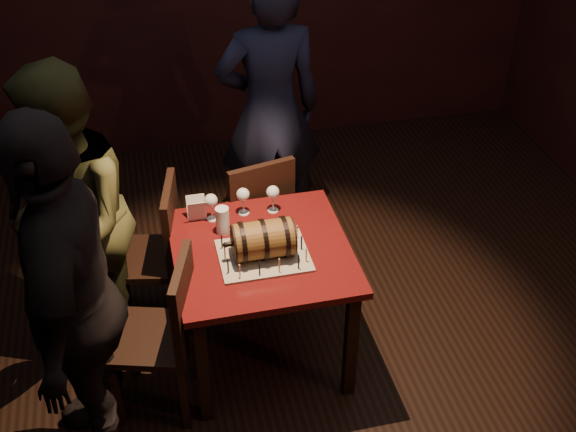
{
  "coord_description": "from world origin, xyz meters",
  "views": [
    {
      "loc": [
        -0.7,
        -2.76,
        3.05
      ],
      "look_at": [
        -0.05,
        0.05,
        0.95
      ],
      "focal_mm": 45.0,
      "sensor_mm": 36.0,
      "label": 1
    }
  ],
  "objects_px": {
    "barrel_cake": "(263,240)",
    "wine_glass_left": "(211,202)",
    "person_back": "(270,112)",
    "chair_back": "(256,215)",
    "wine_glass_mid": "(243,196)",
    "person_left_rear": "(71,222)",
    "pub_table": "(262,265)",
    "chair_left_rear": "(156,248)",
    "chair_left_front": "(167,329)",
    "person_left_front": "(73,301)",
    "pint_of_ale": "(223,221)",
    "wine_glass_right": "(273,193)"
  },
  "relations": [
    {
      "from": "barrel_cake",
      "to": "pint_of_ale",
      "type": "distance_m",
      "value": 0.3
    },
    {
      "from": "chair_left_front",
      "to": "person_back",
      "type": "distance_m",
      "value": 1.62
    },
    {
      "from": "wine_glass_mid",
      "to": "barrel_cake",
      "type": "bearing_deg",
      "value": -85.4
    },
    {
      "from": "pint_of_ale",
      "to": "chair_back",
      "type": "relative_size",
      "value": 0.16
    },
    {
      "from": "wine_glass_right",
      "to": "pint_of_ale",
      "type": "distance_m",
      "value": 0.32
    },
    {
      "from": "person_back",
      "to": "person_left_rear",
      "type": "height_order",
      "value": "person_back"
    },
    {
      "from": "chair_left_rear",
      "to": "chair_left_front",
      "type": "height_order",
      "value": "same"
    },
    {
      "from": "chair_back",
      "to": "wine_glass_mid",
      "type": "bearing_deg",
      "value": -112.67
    },
    {
      "from": "chair_left_front",
      "to": "person_left_front",
      "type": "relative_size",
      "value": 0.5
    },
    {
      "from": "pint_of_ale",
      "to": "chair_back",
      "type": "bearing_deg",
      "value": 58.99
    },
    {
      "from": "wine_glass_right",
      "to": "chair_left_front",
      "type": "bearing_deg",
      "value": -140.39
    },
    {
      "from": "person_left_rear",
      "to": "pub_table",
      "type": "bearing_deg",
      "value": 72.21
    },
    {
      "from": "wine_glass_mid",
      "to": "wine_glass_left",
      "type": "bearing_deg",
      "value": -174.65
    },
    {
      "from": "chair_left_rear",
      "to": "person_left_rear",
      "type": "xyz_separation_m",
      "value": [
        -0.41,
        -0.1,
        0.33
      ]
    },
    {
      "from": "person_back",
      "to": "wine_glass_left",
      "type": "bearing_deg",
      "value": 57.0
    },
    {
      "from": "wine_glass_left",
      "to": "person_left_rear",
      "type": "xyz_separation_m",
      "value": [
        -0.72,
        0.01,
        -0.02
      ]
    },
    {
      "from": "person_back",
      "to": "chair_back",
      "type": "bearing_deg",
      "value": 67.12
    },
    {
      "from": "wine_glass_mid",
      "to": "person_back",
      "type": "height_order",
      "value": "person_back"
    },
    {
      "from": "pub_table",
      "to": "wine_glass_right",
      "type": "height_order",
      "value": "wine_glass_right"
    },
    {
      "from": "pub_table",
      "to": "person_left_front",
      "type": "height_order",
      "value": "person_left_front"
    },
    {
      "from": "wine_glass_right",
      "to": "chair_left_rear",
      "type": "bearing_deg",
      "value": 170.59
    },
    {
      "from": "wine_glass_left",
      "to": "person_left_rear",
      "type": "bearing_deg",
      "value": 179.41
    },
    {
      "from": "person_back",
      "to": "chair_left_front",
      "type": "bearing_deg",
      "value": 57.21
    },
    {
      "from": "pub_table",
      "to": "pint_of_ale",
      "type": "bearing_deg",
      "value": 132.04
    },
    {
      "from": "person_back",
      "to": "person_left_front",
      "type": "xyz_separation_m",
      "value": [
        -1.18,
        -1.51,
        0.0
      ]
    },
    {
      "from": "pub_table",
      "to": "chair_left_rear",
      "type": "height_order",
      "value": "chair_left_rear"
    },
    {
      "from": "pub_table",
      "to": "person_left_front",
      "type": "xyz_separation_m",
      "value": [
        -0.9,
        -0.39,
        0.29
      ]
    },
    {
      "from": "wine_glass_left",
      "to": "wine_glass_mid",
      "type": "xyz_separation_m",
      "value": [
        0.17,
        0.02,
        -0.0
      ]
    },
    {
      "from": "barrel_cake",
      "to": "pint_of_ale",
      "type": "bearing_deg",
      "value": 123.65
    },
    {
      "from": "wine_glass_left",
      "to": "person_back",
      "type": "xyz_separation_m",
      "value": [
        0.49,
        0.81,
        0.06
      ]
    },
    {
      "from": "wine_glass_left",
      "to": "chair_left_rear",
      "type": "bearing_deg",
      "value": 160.77
    },
    {
      "from": "wine_glass_mid",
      "to": "pint_of_ale",
      "type": "height_order",
      "value": "wine_glass_mid"
    },
    {
      "from": "wine_glass_right",
      "to": "person_back",
      "type": "distance_m",
      "value": 0.83
    },
    {
      "from": "chair_left_rear",
      "to": "person_left_front",
      "type": "bearing_deg",
      "value": -115.09
    },
    {
      "from": "chair_back",
      "to": "chair_left_front",
      "type": "xyz_separation_m",
      "value": [
        -0.61,
        -0.83,
        0.0
      ]
    },
    {
      "from": "barrel_cake",
      "to": "chair_back",
      "type": "xyz_separation_m",
      "value": [
        0.08,
        0.67,
        -0.34
      ]
    },
    {
      "from": "chair_back",
      "to": "person_left_rear",
      "type": "bearing_deg",
      "value": -164.19
    },
    {
      "from": "barrel_cake",
      "to": "wine_glass_mid",
      "type": "relative_size",
      "value": 2.21
    },
    {
      "from": "wine_glass_right",
      "to": "chair_left_rear",
      "type": "relative_size",
      "value": 0.17
    },
    {
      "from": "chair_left_front",
      "to": "person_left_front",
      "type": "bearing_deg",
      "value": -156.87
    },
    {
      "from": "chair_left_rear",
      "to": "person_back",
      "type": "xyz_separation_m",
      "value": [
        0.8,
        0.7,
        0.4
      ]
    },
    {
      "from": "wine_glass_mid",
      "to": "person_left_front",
      "type": "distance_m",
      "value": 1.13
    },
    {
      "from": "pub_table",
      "to": "person_left_rear",
      "type": "xyz_separation_m",
      "value": [
        -0.93,
        0.32,
        0.21
      ]
    },
    {
      "from": "person_left_front",
      "to": "wine_glass_left",
      "type": "bearing_deg",
      "value": 142.93
    },
    {
      "from": "barrel_cake",
      "to": "person_left_rear",
      "type": "relative_size",
      "value": 0.21
    },
    {
      "from": "wine_glass_right",
      "to": "pint_of_ale",
      "type": "relative_size",
      "value": 1.07
    },
    {
      "from": "barrel_cake",
      "to": "wine_glass_right",
      "type": "bearing_deg",
      "value": 70.97
    },
    {
      "from": "pint_of_ale",
      "to": "chair_left_rear",
      "type": "xyz_separation_m",
      "value": [
        -0.35,
        0.23,
        -0.3
      ]
    },
    {
      "from": "barrel_cake",
      "to": "pint_of_ale",
      "type": "height_order",
      "value": "barrel_cake"
    },
    {
      "from": "barrel_cake",
      "to": "wine_glass_left",
      "type": "height_order",
      "value": "barrel_cake"
    }
  ]
}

